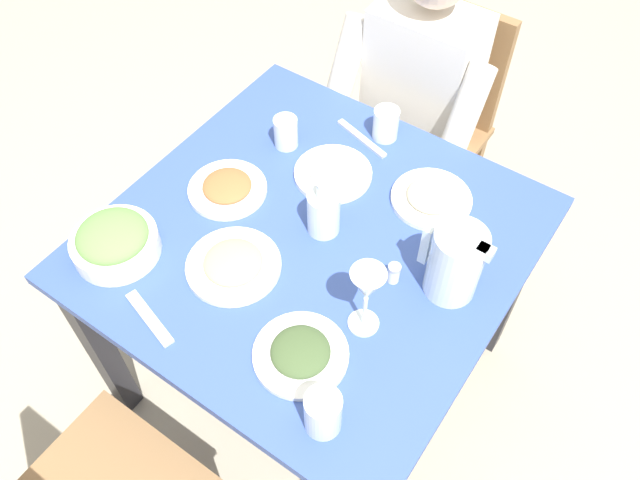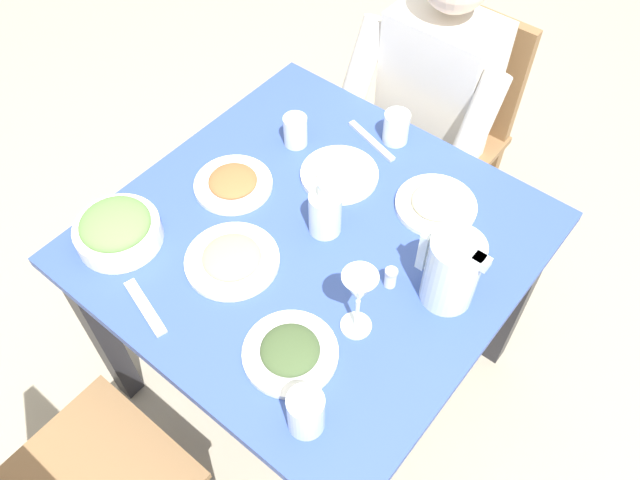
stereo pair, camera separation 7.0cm
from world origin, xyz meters
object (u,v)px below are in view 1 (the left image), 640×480
Objects in this scene: water_glass_far_left at (323,413)px; water_glass_center at (286,132)px; salad_bowl at (114,241)px; water_glass_near_left at (386,124)px; diner_near at (404,116)px; plate_fries at (233,264)px; plate_rice_curry at (227,188)px; plate_yoghurt at (333,172)px; water_pitcher at (455,263)px; plate_beans at (432,197)px; dining_table at (313,262)px; chair_near at (430,116)px; wine_glass at (367,289)px; oil_carafe at (324,214)px; plate_dolmas at (301,353)px; salt_shaker at (393,274)px.

water_glass_center is (0.54, -0.60, -0.01)m from water_glass_far_left.
salad_bowl is 0.78m from water_glass_near_left.
plate_fries is (0.01, 0.79, 0.11)m from diner_near.
plate_rice_curry is at bearing 84.67° from water_glass_center.
diner_near is 0.43m from plate_yoghurt.
plate_yoghurt is at bearing -93.81° from plate_fries.
water_pitcher is 0.92× the size of plate_beans.
dining_table is 1.12× the size of chair_near.
water_glass_center is at bearing -101.96° from salad_bowl.
water_glass_far_left is (-0.65, 0.07, 0.01)m from salad_bowl.
plate_fries is 1.15× the size of wine_glass.
plate_yoghurt is at bearing -63.36° from oil_carafe.
plate_dolmas is at bearing 147.45° from plate_rice_curry.
salad_bowl is at bearing 43.08° from oil_carafe.
chair_near is at bearing -83.23° from oil_carafe.
chair_near is at bearing -69.07° from salt_shaker.
salad_bowl is at bearing 27.43° from salt_shaker.
chair_near is 5.29× the size of oil_carafe.
dining_table is 5.90× the size of oil_carafe.
plate_dolmas is (-0.24, 0.48, -0.00)m from plate_yoghurt.
dining_table is at bearing -139.11° from salad_bowl.
plate_beans reaches higher than plate_fries.
water_pitcher is at bearing -151.43° from plate_fries.
water_glass_center is 0.31m from oil_carafe.
plate_yoghurt is at bearing 80.70° from water_glass_near_left.
water_pitcher reaches higher than water_glass_far_left.
water_glass_far_left is at bearing 153.58° from plate_fries.
oil_carafe is at bearing 3.82° from water_pitcher.
plate_beans is (0.16, -0.21, -0.08)m from water_pitcher.
plate_rice_curry is 1.24× the size of oil_carafe.
plate_fries is 0.37m from salt_shaker.
water_glass_center is at bearing 67.55° from diner_near.
wine_glass is at bearing 165.15° from plate_rice_curry.
oil_carafe is at bearing -63.28° from plate_dolmas.
water_glass_center is 0.46× the size of wine_glass.
plate_yoghurt is at bearing -70.03° from dining_table.
oil_carafe is 0.22m from salt_shaker.
wine_glass is at bearing -172.20° from plate_fries.
salt_shaker is at bearing -102.25° from plate_dolmas.
salt_shaker is at bearing -80.40° from water_glass_far_left.
salt_shaker is at bearing -179.75° from plate_rice_curry.
oil_carafe reaches higher than dining_table.
chair_near is 9.56× the size of water_glass_near_left.
water_pitcher reaches higher than salad_bowl.
plate_fries is 0.36m from wine_glass.
dining_table is 0.51m from water_glass_far_left.
oil_carafe is 3.05× the size of salt_shaker.
plate_dolmas is (0.18, 0.34, -0.08)m from water_pitcher.
plate_dolmas is 1.90× the size of water_glass_far_left.
plate_dolmas is 1.06× the size of wine_glass.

